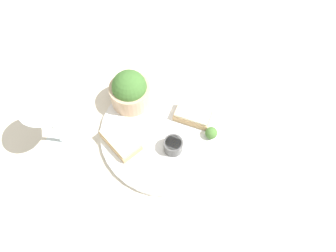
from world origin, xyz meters
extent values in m
plane|color=beige|center=(0.00, 0.00, 0.00)|extent=(4.00, 4.00, 0.00)
cylinder|color=white|center=(0.00, 0.00, 0.01)|extent=(0.32, 0.32, 0.01)
cylinder|color=tan|center=(-0.12, -0.01, 0.04)|extent=(0.10, 0.10, 0.06)
sphere|color=#3D6B2D|center=(-0.12, -0.01, 0.07)|extent=(0.08, 0.08, 0.08)
cylinder|color=#4C4C4C|center=(0.04, -0.03, 0.03)|extent=(0.04, 0.04, 0.03)
cylinder|color=tan|center=(0.04, -0.03, 0.04)|extent=(0.04, 0.04, 0.01)
cube|color=tan|center=(-0.05, -0.10, 0.02)|extent=(0.10, 0.06, 0.02)
cube|color=beige|center=(-0.05, -0.10, 0.04)|extent=(0.09, 0.05, 0.01)
cube|color=tan|center=(0.02, 0.07, 0.02)|extent=(0.10, 0.08, 0.02)
cube|color=beige|center=(0.02, 0.07, 0.04)|extent=(0.09, 0.07, 0.01)
cylinder|color=silver|center=(-0.16, -0.20, 0.00)|extent=(0.08, 0.08, 0.01)
cylinder|color=silver|center=(-0.16, -0.20, 0.04)|extent=(0.01, 0.01, 0.07)
cone|color=silver|center=(-0.16, -0.20, 0.11)|extent=(0.10, 0.10, 0.08)
sphere|color=#477533|center=(0.08, 0.06, 0.03)|extent=(0.03, 0.03, 0.03)
camera|label=1|loc=(0.27, -0.26, 0.69)|focal=35.00mm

